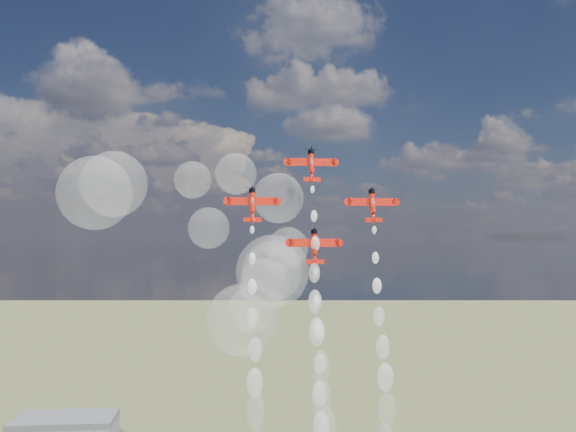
# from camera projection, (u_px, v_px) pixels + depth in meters

# --- Properties ---
(hangar) EXTENTS (50.00, 28.00, 13.00)m
(hangar) POSITION_uv_depth(u_px,v_px,m) (65.00, 429.00, 308.03)
(hangar) COLOR gray
(hangar) RESTS_ON ground
(plane_lead) EXTENTS (11.86, 4.47, 8.33)m
(plane_lead) POSITION_uv_depth(u_px,v_px,m) (311.00, 165.00, 148.25)
(plane_lead) COLOR red
(plane_lead) RESTS_ON ground
(plane_left) EXTENTS (11.86, 4.47, 8.33)m
(plane_left) POSITION_uv_depth(u_px,v_px,m) (252.00, 204.00, 143.98)
(plane_left) COLOR red
(plane_left) RESTS_ON ground
(plane_right) EXTENTS (11.86, 4.47, 8.33)m
(plane_right) POSITION_uv_depth(u_px,v_px,m) (372.00, 205.00, 146.86)
(plane_right) COLOR red
(plane_right) RESTS_ON ground
(plane_slot) EXTENTS (11.86, 4.47, 8.33)m
(plane_slot) POSITION_uv_depth(u_px,v_px,m) (315.00, 246.00, 142.59)
(plane_slot) COLOR red
(plane_slot) RESTS_ON ground
(smoke_trail_lead) EXTENTS (5.28, 16.82, 55.73)m
(smoke_trail_lead) POSITION_uv_depth(u_px,v_px,m) (321.00, 376.00, 134.22)
(smoke_trail_lead) COLOR white
(smoke_trail_lead) RESTS_ON plane_lead
(smoke_trail_left) EXTENTS (5.14, 16.55, 56.49)m
(smoke_trail_left) POSITION_uv_depth(u_px,v_px,m) (256.00, 427.00, 130.25)
(smoke_trail_left) COLOR white
(smoke_trail_left) RESTS_ON plane_left
(smoke_trail_right) EXTENTS (5.69, 16.96, 55.71)m
(smoke_trail_right) POSITION_uv_depth(u_px,v_px,m) (387.00, 422.00, 133.03)
(smoke_trail_right) COLOR white
(smoke_trail_right) RESTS_ON plane_right
(drifted_smoke_cloud) EXTENTS (71.69, 40.38, 54.79)m
(drifted_smoke_cloud) POSITION_uv_depth(u_px,v_px,m) (205.00, 241.00, 166.92)
(drifted_smoke_cloud) COLOR white
(drifted_smoke_cloud) RESTS_ON ground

